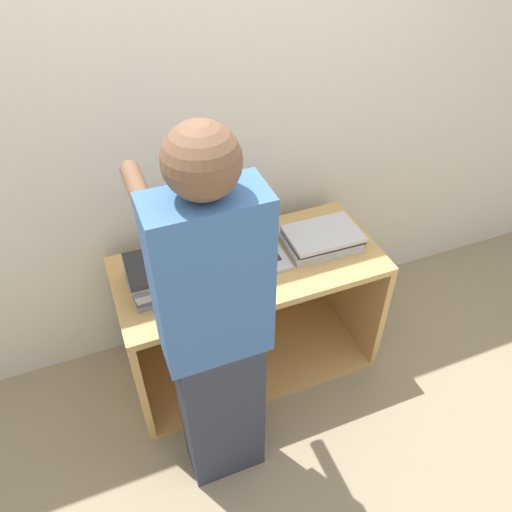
# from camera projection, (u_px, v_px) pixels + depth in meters

# --- Properties ---
(ground_plane) EXTENTS (12.00, 12.00, 0.00)m
(ground_plane) POSITION_uv_depth(u_px,v_px,m) (270.00, 401.00, 2.73)
(ground_plane) COLOR gray
(wall_back) EXTENTS (8.00, 0.05, 2.40)m
(wall_back) POSITION_uv_depth(u_px,v_px,m) (218.00, 145.00, 2.45)
(wall_back) COLOR beige
(wall_back) RESTS_ON ground_plane
(cart) EXTENTS (1.32, 0.61, 0.76)m
(cart) POSITION_uv_depth(u_px,v_px,m) (245.00, 306.00, 2.75)
(cart) COLOR tan
(cart) RESTS_ON ground_plane
(laptop_open) EXTENTS (0.37, 0.32, 0.26)m
(laptop_open) POSITION_uv_depth(u_px,v_px,m) (245.00, 248.00, 2.45)
(laptop_open) COLOR #B7B7BC
(laptop_open) RESTS_ON cart
(laptop_stack_left) EXTENTS (0.39, 0.28, 0.15)m
(laptop_stack_left) POSITION_uv_depth(u_px,v_px,m) (169.00, 272.00, 2.29)
(laptop_stack_left) COLOR gray
(laptop_stack_left) RESTS_ON cart
(laptop_stack_right) EXTENTS (0.39, 0.28, 0.08)m
(laptop_stack_right) POSITION_uv_depth(u_px,v_px,m) (322.00, 238.00, 2.53)
(laptop_stack_right) COLOR #B7B7BC
(laptop_stack_right) RESTS_ON cart
(person) EXTENTS (0.40, 0.54, 1.80)m
(person) POSITION_uv_depth(u_px,v_px,m) (215.00, 337.00, 1.90)
(person) COLOR #2D3342
(person) RESTS_ON ground_plane
(inventory_tag) EXTENTS (0.06, 0.02, 0.01)m
(inventory_tag) POSITION_uv_depth(u_px,v_px,m) (170.00, 268.00, 2.20)
(inventory_tag) COLOR red
(inventory_tag) RESTS_ON laptop_stack_left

